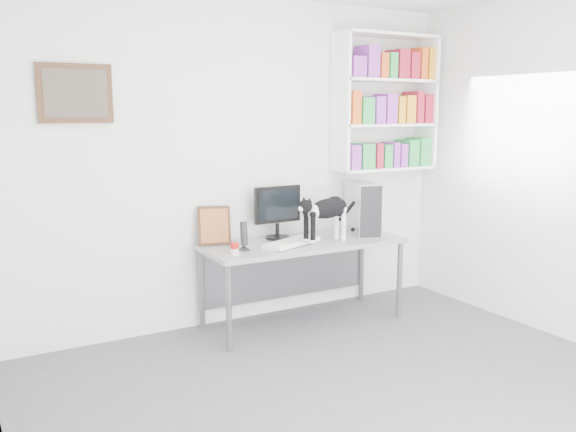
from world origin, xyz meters
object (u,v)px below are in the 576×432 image
Objects in this scene: leaning_print at (214,225)px; soup_can at (235,249)px; cat at (326,220)px; keyboard at (292,242)px; desk at (303,282)px; bookshelf at (386,103)px; pc_tower at (362,208)px; speaker at (244,235)px; monitor at (277,212)px.

leaning_print is 3.46× the size of soup_can.
keyboard is at bearing 148.40° from cat.
desk is at bearing -2.50° from leaning_print.
bookshelf is 1.82m from desk.
pc_tower reaches higher than keyboard.
bookshelf reaches higher than pc_tower.
speaker is (-1.57, -0.27, -1.03)m from bookshelf.
desk is 0.63m from monitor.
leaning_print is (-0.54, 0.32, 0.14)m from keyboard.
soup_can is at bearing 164.01° from cat.
keyboard is 5.52× the size of soup_can.
monitor is at bearing 110.30° from cat.
desk is at bearing -158.08° from pc_tower.
cat reaches higher than keyboard.
pc_tower is (0.64, 0.05, 0.58)m from desk.
leaning_print reaches higher than speaker.
bookshelf is at bearing -7.29° from keyboard.
bookshelf reaches higher than leaning_print.
pc_tower is (0.77, -0.16, -0.00)m from monitor.
pc_tower is (0.79, 0.12, 0.21)m from keyboard.
monitor is at bearing 123.62° from desk.
pc_tower is at bearing 12.50° from speaker.
pc_tower reaches higher than cat.
soup_can is at bearing 167.48° from keyboard.
leaning_print is (-1.33, 0.21, -0.06)m from pc_tower.
bookshelf reaches higher than cat.
bookshelf reaches higher than speaker.
desk is 0.41m from keyboard.
pc_tower is at bearing 4.22° from cat.
speaker reaches higher than soup_can.
desk is 3.74× the size of pc_tower.
cat is (0.82, -0.40, 0.03)m from leaning_print.
cat is at bearing -54.49° from monitor.
desk is 3.25× the size of keyboard.
soup_can is at bearing -148.70° from monitor.
bookshelf reaches higher than monitor.
keyboard reaches higher than desk.
monitor is (-1.14, -0.01, -0.91)m from bookshelf.
cat is at bearing 0.05° from speaker.
leaning_print is at bearing 88.82° from soup_can.
monitor is 0.35m from keyboard.
desk is 0.82m from soup_can.
monitor is 1.96× the size of speaker.
bookshelf is at bearing 17.83° from speaker.
keyboard is at bearing -154.89° from desk.
cat is at bearing -157.07° from bookshelf.
pc_tower is at bearing -154.32° from bookshelf.
cat reaches higher than desk.
monitor is at bearing -179.25° from bookshelf.
soup_can is at bearing -153.68° from pc_tower.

